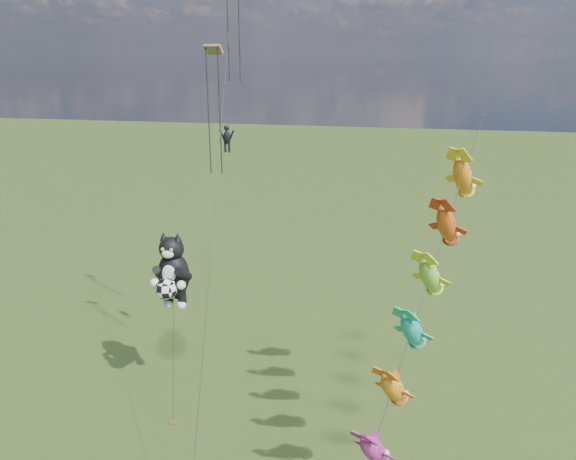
# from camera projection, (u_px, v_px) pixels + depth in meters

# --- Properties ---
(ground) EXTENTS (300.00, 300.00, 0.00)m
(ground) POSITION_uv_depth(u_px,v_px,m) (99.00, 459.00, 31.37)
(ground) COLOR #1F370D
(cat_kite_rig) EXTENTS (2.29, 4.09, 11.42)m
(cat_kite_rig) POSITION_uv_depth(u_px,v_px,m) (172.00, 272.00, 34.26)
(cat_kite_rig) COLOR brown
(cat_kite_rig) RESTS_ON ground
(fish_windsock_rig) EXTENTS (6.50, 14.68, 18.78)m
(fish_windsock_rig) POSITION_uv_depth(u_px,v_px,m) (421.00, 303.00, 26.15)
(fish_windsock_rig) COLOR brown
(fish_windsock_rig) RESTS_ON ground
(parafoil_rig) EXTENTS (3.25, 17.33, 27.35)m
(parafoil_rig) POSITION_uv_depth(u_px,v_px,m) (225.00, 108.00, 32.44)
(parafoil_rig) COLOR brown
(parafoil_rig) RESTS_ON ground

